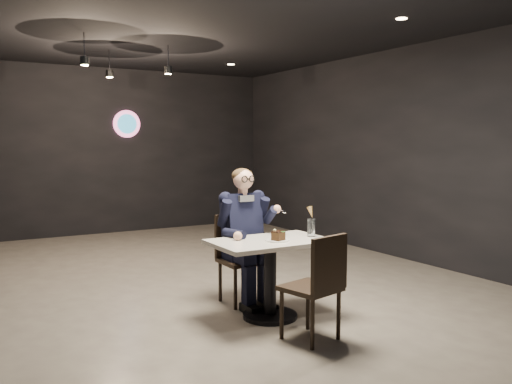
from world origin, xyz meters
TOP-DOWN VIEW (x-y plane):
  - floor at (0.00, 0.00)m, footprint 9.00×9.00m
  - wall_sign at (0.80, 4.47)m, footprint 0.50×0.06m
  - pendant_lights at (0.00, 2.00)m, footprint 1.40×1.20m
  - main_table at (0.47, -1.11)m, footprint 1.10×0.70m
  - chair_far at (0.47, -0.56)m, footprint 0.42×0.46m
  - chair_near at (0.47, -1.76)m, footprint 0.52×0.55m
  - seated_man at (0.47, -0.56)m, footprint 0.60×0.80m
  - dessert_plate at (0.50, -1.19)m, footprint 0.22×0.22m
  - cake_slice at (0.49, -1.22)m, footprint 0.13×0.12m
  - mint_leaf at (0.52, -1.24)m, footprint 0.06×0.04m
  - sundae_glass at (0.91, -1.15)m, footprint 0.08×0.08m
  - wafer_cone at (0.91, -1.16)m, footprint 0.07×0.07m

SIDE VIEW (x-z plane):
  - floor at x=0.00m, z-range 0.00..0.00m
  - main_table at x=0.47m, z-range 0.00..0.75m
  - chair_far at x=0.47m, z-range 0.00..0.92m
  - chair_near at x=0.47m, z-range 0.00..0.92m
  - seated_man at x=0.47m, z-range 0.00..1.44m
  - dessert_plate at x=0.50m, z-range 0.75..0.76m
  - cake_slice at x=0.49m, z-range 0.76..0.84m
  - sundae_glass at x=0.91m, z-range 0.75..0.92m
  - mint_leaf at x=0.52m, z-range 0.84..0.85m
  - wafer_cone at x=0.91m, z-range 0.93..1.05m
  - wall_sign at x=0.80m, z-range 1.75..2.25m
  - pendant_lights at x=0.00m, z-range 2.70..3.06m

